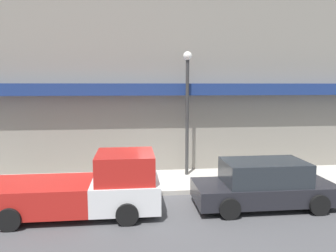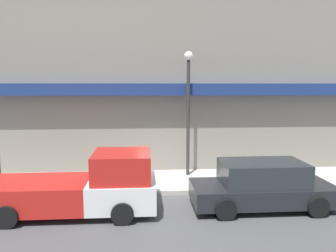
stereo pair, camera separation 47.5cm
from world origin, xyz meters
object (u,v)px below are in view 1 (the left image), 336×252
street_lamp (187,98)px  pickup_truck (87,188)px  fire_hydrant (102,180)px  parked_car (264,185)px

street_lamp → pickup_truck: bearing=-136.8°
street_lamp → fire_hydrant: bearing=-155.4°
parked_car → street_lamp: street_lamp is taller
fire_hydrant → street_lamp: street_lamp is taller
fire_hydrant → street_lamp: bearing=24.6°
pickup_truck → fire_hydrant: size_ratio=7.57×
fire_hydrant → pickup_truck: bearing=-98.4°
parked_car → street_lamp: bearing=120.5°
pickup_truck → street_lamp: bearing=42.5°
pickup_truck → parked_car: bearing=-0.8°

